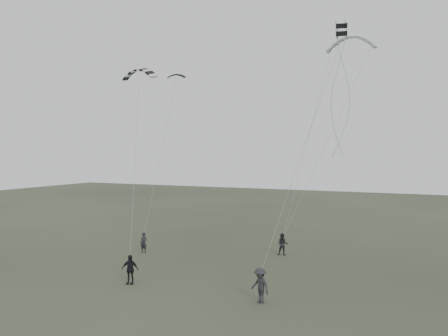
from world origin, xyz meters
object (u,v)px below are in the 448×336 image
at_px(flyer_right, 283,244).
at_px(kite_dark_small, 176,75).
at_px(flyer_far, 260,285).
at_px(kite_striped, 139,69).
at_px(flyer_center, 130,269).
at_px(flyer_left, 144,243).
at_px(kite_pale_large, 350,37).
at_px(kite_box, 342,30).

height_order(flyer_right, kite_dark_small, kite_dark_small).
bearing_deg(flyer_far, kite_striped, 179.88).
height_order(flyer_center, flyer_far, flyer_far).
bearing_deg(flyer_center, flyer_left, 103.53).
xyz_separation_m(kite_pale_large, kite_striped, (-14.92, -7.82, -2.73)).
xyz_separation_m(flyer_far, kite_striped, (-12.33, 6.26, 13.79)).
relative_size(flyer_left, flyer_far, 0.87).
relative_size(flyer_right, kite_striped, 0.60).
relative_size(flyer_right, flyer_far, 0.91).
bearing_deg(flyer_right, kite_striped, -165.55).
xyz_separation_m(flyer_center, flyer_far, (8.61, 0.11, 0.05)).
bearing_deg(kite_box, kite_dark_small, 136.94).
height_order(kite_pale_large, kite_striped, kite_pale_large).
distance_m(flyer_far, kite_box, 15.23).
height_order(flyer_left, kite_box, kite_box).
bearing_deg(kite_striped, kite_dark_small, 99.54).
bearing_deg(kite_pale_large, kite_dark_small, -174.77).
bearing_deg(kite_pale_large, flyer_left, -153.87).
bearing_deg(flyer_left, kite_dark_small, 91.42).
relative_size(flyer_center, kite_pale_large, 0.47).
height_order(kite_dark_small, kite_striped, kite_dark_small).
bearing_deg(kite_box, flyer_right, 113.96).
xyz_separation_m(flyer_right, kite_pale_large, (4.70, 2.84, 16.61)).
bearing_deg(flyer_far, flyer_left, 176.95).
xyz_separation_m(flyer_left, flyer_center, (4.16, -7.43, 0.08)).
distance_m(flyer_center, kite_dark_small, 20.36).
height_order(flyer_left, kite_striped, kite_striped).
relative_size(flyer_center, flyer_far, 0.95).
height_order(flyer_right, kite_striped, kite_striped).
height_order(kite_dark_small, kite_box, kite_dark_small).
xyz_separation_m(flyer_right, kite_box, (5.76, -7.64, 14.43)).
bearing_deg(flyer_center, flyer_right, 44.53).
relative_size(flyer_center, kite_striped, 0.62).
bearing_deg(kite_dark_small, flyer_left, -104.13).
xyz_separation_m(flyer_far, kite_box, (3.64, 3.60, 14.34)).
distance_m(flyer_left, kite_box, 22.19).
distance_m(flyer_center, kite_pale_large, 24.52).
bearing_deg(flyer_far, kite_dark_small, 161.48).
relative_size(kite_dark_small, kite_pale_large, 0.43).
relative_size(flyer_far, kite_pale_large, 0.49).
height_order(flyer_right, kite_pale_large, kite_pale_large).
relative_size(kite_pale_large, kite_box, 5.58).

